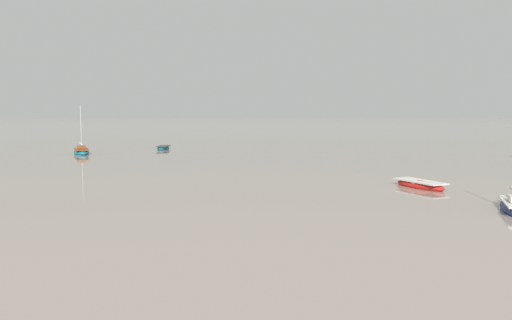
{
  "coord_description": "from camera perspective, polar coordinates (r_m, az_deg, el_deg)",
  "views": [
    {
      "loc": [
        11.35,
        1.21,
        5.37
      ],
      "look_at": [
        16.6,
        48.26,
        0.8
      ],
      "focal_mm": 35.2,
      "sensor_mm": 36.0,
      "label": 1
    }
  ],
  "objects": [
    {
      "name": "sailboat_moored_1",
      "position": [
        67.93,
        -19.22,
        0.91
      ],
      "size": [
        3.42,
        6.0,
        6.42
      ],
      "rotation": [
        0.0,
        0.0,
        5.02
      ],
      "color": "#197084",
      "rests_on": "ground"
    },
    {
      "name": "rowboat_moored_0",
      "position": [
        37.51,
        18.14,
        -2.7
      ],
      "size": [
        2.81,
        4.62,
        0.69
      ],
      "rotation": [
        0.0,
        0.0,
        5.04
      ],
      "color": "red",
      "rests_on": "ground"
    },
    {
      "name": "rowboat_moored_3",
      "position": [
        73.05,
        -10.49,
        1.36
      ],
      "size": [
        1.98,
        4.55,
        0.7
      ],
      "rotation": [
        0.0,
        0.0,
        1.46
      ],
      "color": "#197084",
      "rests_on": "ground"
    }
  ]
}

